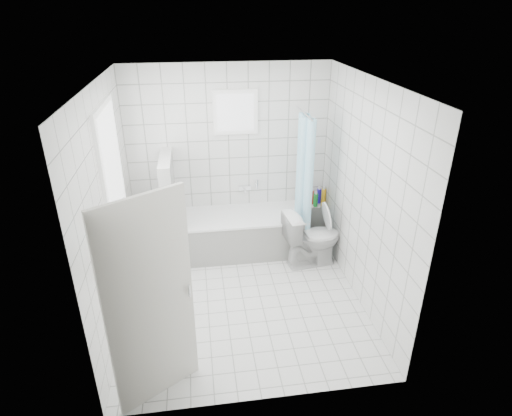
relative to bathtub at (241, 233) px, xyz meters
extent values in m
plane|color=white|center=(-0.11, -1.12, -0.29)|extent=(3.00, 3.00, 0.00)
plane|color=white|center=(-0.11, -1.12, 2.31)|extent=(3.00, 3.00, 0.00)
cube|color=white|center=(-0.11, 0.38, 1.01)|extent=(2.80, 0.02, 2.60)
cube|color=white|center=(-0.11, -2.62, 1.01)|extent=(2.80, 0.02, 2.60)
cube|color=white|center=(-1.51, -1.12, 1.01)|extent=(0.02, 3.00, 2.60)
cube|color=white|center=(1.29, -1.12, 1.01)|extent=(0.02, 3.00, 2.60)
cube|color=white|center=(-1.46, -0.82, 1.31)|extent=(0.01, 0.90, 1.40)
cube|color=white|center=(-0.01, 0.33, 1.66)|extent=(0.50, 0.01, 0.50)
cube|color=white|center=(-1.42, -0.82, 0.57)|extent=(0.18, 1.02, 0.08)
cube|color=silver|center=(-1.02, -2.39, 0.71)|extent=(0.69, 0.47, 2.00)
cube|color=white|center=(0.00, 0.00, -0.02)|extent=(1.78, 0.75, 0.55)
cube|color=white|center=(0.00, 0.00, 0.27)|extent=(1.80, 0.77, 0.03)
cube|color=white|center=(-0.97, -0.05, 0.46)|extent=(0.15, 0.85, 1.50)
cube|color=white|center=(1.18, 0.25, -0.02)|extent=(0.40, 0.24, 0.55)
imported|color=white|center=(0.92, -0.47, 0.11)|extent=(0.83, 0.54, 0.79)
cylinder|color=silver|center=(0.84, -0.02, 1.71)|extent=(0.02, 0.80, 0.02)
cube|color=silver|center=(0.10, 0.33, 0.56)|extent=(0.18, 0.06, 0.06)
imported|color=white|center=(-1.41, -0.82, 0.69)|extent=(0.18, 0.18, 0.17)
imported|color=#38EDFD|center=(-1.41, -0.98, 0.72)|extent=(0.13, 0.13, 0.21)
imported|color=white|center=(-1.41, -0.67, 0.77)|extent=(0.18, 0.18, 0.33)
cylinder|color=red|center=(1.10, 0.28, 0.37)|extent=(0.06, 0.06, 0.21)
cylinder|color=#2818C3|center=(1.22, 0.29, 0.37)|extent=(0.06, 0.06, 0.23)
cylinder|color=#FFB11A|center=(1.25, 0.17, 0.39)|extent=(0.06, 0.06, 0.27)
cylinder|color=green|center=(1.14, 0.18, 0.36)|extent=(0.06, 0.06, 0.20)
camera|label=1|loc=(-0.56, -5.36, 2.99)|focal=30.00mm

